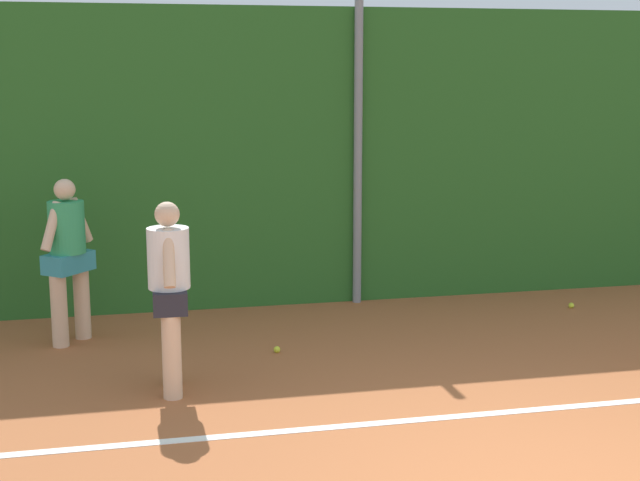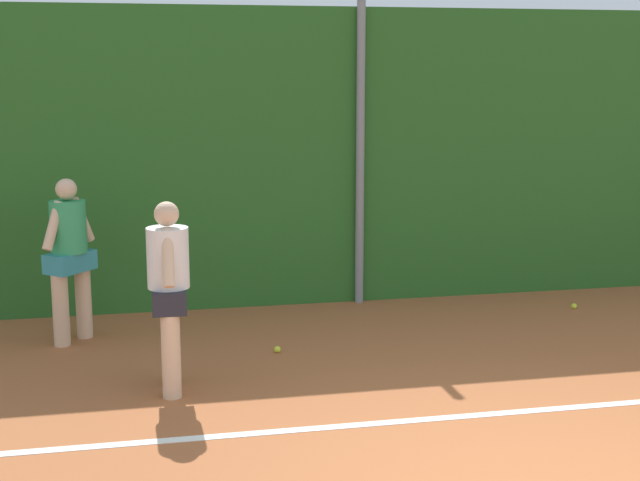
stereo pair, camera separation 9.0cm
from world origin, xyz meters
name	(u,v)px [view 1 (the left image)]	position (x,y,z in m)	size (l,w,h in m)	color
ground_plane	(470,412)	(0.00, 1.58, 0.00)	(24.64, 24.64, 0.00)	#A85B33
hedge_fence_backdrop	(354,157)	(0.00, 5.39, 1.72)	(16.02, 0.25, 3.45)	#286023
fence_post_center	(358,146)	(0.00, 5.21, 1.87)	(0.10, 0.10, 3.74)	gray
court_baseline_paint	(473,415)	(0.00, 1.51, 0.00)	(11.71, 0.10, 0.01)	white
player_midcourt	(169,287)	(-2.34, 2.60, 0.93)	(0.36, 0.78, 1.67)	beige
player_backcourt_far	(68,252)	(-3.26, 4.28, 0.95)	(0.54, 0.57, 1.68)	beige
tennis_ball_0	(277,350)	(-1.27, 3.47, 0.03)	(0.07, 0.07, 0.07)	#CCDB33
tennis_ball_3	(571,305)	(2.38, 4.39, 0.03)	(0.07, 0.07, 0.07)	#CCDB33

